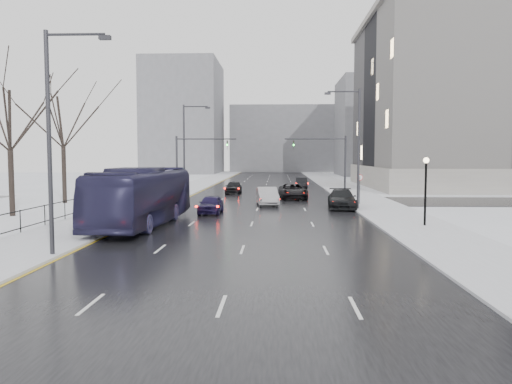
# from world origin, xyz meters

# --- Properties ---
(road) EXTENTS (16.00, 150.00, 0.04)m
(road) POSITION_xyz_m (0.00, 60.00, 0.02)
(road) COLOR black
(road) RESTS_ON ground
(cross_road) EXTENTS (130.00, 10.00, 0.04)m
(cross_road) POSITION_xyz_m (0.00, 48.00, 0.02)
(cross_road) COLOR black
(cross_road) RESTS_ON ground
(sidewalk_left) EXTENTS (5.00, 150.00, 0.16)m
(sidewalk_left) POSITION_xyz_m (-10.50, 60.00, 0.08)
(sidewalk_left) COLOR silver
(sidewalk_left) RESTS_ON ground
(sidewalk_right) EXTENTS (5.00, 150.00, 0.16)m
(sidewalk_right) POSITION_xyz_m (10.50, 60.00, 0.08)
(sidewalk_right) COLOR silver
(sidewalk_right) RESTS_ON ground
(park_strip) EXTENTS (14.00, 150.00, 0.12)m
(park_strip) POSITION_xyz_m (-20.00, 60.00, 0.06)
(park_strip) COLOR white
(park_strip) RESTS_ON ground
(tree_park_d) EXTENTS (8.75, 8.75, 12.50)m
(tree_park_d) POSITION_xyz_m (-17.80, 34.00, 0.00)
(tree_park_d) COLOR black
(tree_park_d) RESTS_ON ground
(tree_park_e) EXTENTS (9.45, 9.45, 13.50)m
(tree_park_e) POSITION_xyz_m (-18.20, 44.00, 0.00)
(tree_park_e) COLOR black
(tree_park_e) RESTS_ON ground
(iron_fence) EXTENTS (0.06, 70.00, 1.30)m
(iron_fence) POSITION_xyz_m (-13.00, 30.00, 0.91)
(iron_fence) COLOR black
(iron_fence) RESTS_ON sidewalk_left
(streetlight_r_mid) EXTENTS (2.95, 0.25, 10.00)m
(streetlight_r_mid) POSITION_xyz_m (8.17, 40.00, 5.62)
(streetlight_r_mid) COLOR #2D2D33
(streetlight_r_mid) RESTS_ON ground
(streetlight_l_near) EXTENTS (2.95, 0.25, 10.00)m
(streetlight_l_near) POSITION_xyz_m (-8.17, 20.00, 5.62)
(streetlight_l_near) COLOR #2D2D33
(streetlight_l_near) RESTS_ON ground
(streetlight_l_far) EXTENTS (2.95, 0.25, 10.00)m
(streetlight_l_far) POSITION_xyz_m (-8.17, 52.00, 5.62)
(streetlight_l_far) COLOR #2D2D33
(streetlight_l_far) RESTS_ON ground
(lamppost_r_mid) EXTENTS (0.36, 0.36, 4.28)m
(lamppost_r_mid) POSITION_xyz_m (11.00, 30.00, 2.94)
(lamppost_r_mid) COLOR black
(lamppost_r_mid) RESTS_ON sidewalk_right
(mast_signal_right) EXTENTS (6.10, 0.33, 6.50)m
(mast_signal_right) POSITION_xyz_m (7.33, 48.00, 4.11)
(mast_signal_right) COLOR #2D2D33
(mast_signal_right) RESTS_ON ground
(mast_signal_left) EXTENTS (6.10, 0.33, 6.50)m
(mast_signal_left) POSITION_xyz_m (-7.33, 48.00, 4.11)
(mast_signal_left) COLOR #2D2D33
(mast_signal_left) RESTS_ON ground
(no_uturn_sign) EXTENTS (0.60, 0.06, 2.70)m
(no_uturn_sign) POSITION_xyz_m (9.20, 44.00, 2.30)
(no_uturn_sign) COLOR #2D2D33
(no_uturn_sign) RESTS_ON sidewalk_right
(civic_building) EXTENTS (41.00, 31.00, 24.80)m
(civic_building) POSITION_xyz_m (35.00, 72.00, 11.21)
(civic_building) COLOR gray
(civic_building) RESTS_ON ground
(bldg_far_right) EXTENTS (24.00, 20.00, 22.00)m
(bldg_far_right) POSITION_xyz_m (28.00, 115.00, 11.00)
(bldg_far_right) COLOR slate
(bldg_far_right) RESTS_ON ground
(bldg_far_left) EXTENTS (18.00, 22.00, 28.00)m
(bldg_far_left) POSITION_xyz_m (-22.00, 125.00, 14.00)
(bldg_far_left) COLOR slate
(bldg_far_left) RESTS_ON ground
(bldg_far_center) EXTENTS (30.00, 18.00, 18.00)m
(bldg_far_center) POSITION_xyz_m (4.00, 140.00, 9.00)
(bldg_far_center) COLOR slate
(bldg_far_center) RESTS_ON ground
(bus) EXTENTS (3.78, 13.62, 3.76)m
(bus) POSITION_xyz_m (-7.00, 30.07, 1.92)
(bus) COLOR #262345
(bus) RESTS_ON road
(sedan_center_near) EXTENTS (1.74, 4.21, 1.43)m
(sedan_center_near) POSITION_xyz_m (-3.50, 36.88, 0.75)
(sedan_center_near) COLOR #1C143E
(sedan_center_near) RESTS_ON road
(sedan_right_near) EXTENTS (2.33, 5.17, 1.65)m
(sedan_right_near) POSITION_xyz_m (0.77, 43.52, 0.86)
(sedan_right_near) COLOR #A3A2A7
(sedan_right_near) RESTS_ON road
(sedan_right_cross) EXTENTS (3.11, 5.98, 1.61)m
(sedan_right_cross) POSITION_xyz_m (3.33, 50.36, 0.84)
(sedan_right_cross) COLOR black
(sedan_right_cross) RESTS_ON road
(sedan_right_far) EXTENTS (2.64, 5.75, 1.63)m
(sedan_right_far) POSITION_xyz_m (7.20, 40.94, 0.85)
(sedan_right_far) COLOR black
(sedan_right_far) RESTS_ON road
(sedan_center_far) EXTENTS (1.84, 4.47, 1.52)m
(sedan_center_far) POSITION_xyz_m (-3.50, 57.15, 0.80)
(sedan_center_far) COLOR black
(sedan_center_far) RESTS_ON road
(sedan_right_distant) EXTENTS (1.57, 4.37, 1.44)m
(sedan_right_distant) POSITION_xyz_m (5.07, 67.64, 0.76)
(sedan_right_distant) COLOR black
(sedan_right_distant) RESTS_ON road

